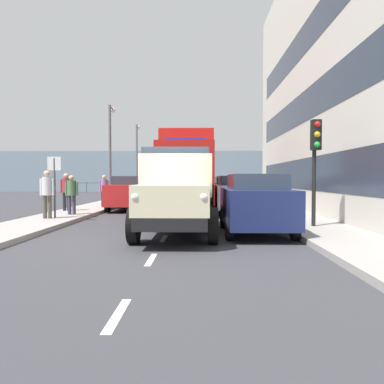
{
  "coord_description": "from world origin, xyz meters",
  "views": [
    {
      "loc": [
        -0.96,
        9.14,
        1.59
      ],
      "look_at": [
        -0.59,
        -8.08,
        0.97
      ],
      "focal_mm": 34.43,
      "sensor_mm": 36.0,
      "label": 1
    }
  ],
  "objects": [
    {
      "name": "car_silver_oppositeside_2",
      "position": [
        2.56,
        -20.97,
        0.9
      ],
      "size": [
        1.98,
        4.68,
        1.72
      ],
      "color": "#B7BABF",
      "rests_on": "ground_plane"
    },
    {
      "name": "street_sign",
      "position": [
        4.39,
        -4.26,
        1.68
      ],
      "size": [
        0.5,
        0.07,
        2.25
      ],
      "color": "#4C4C4C",
      "rests_on": "sidewalk_right"
    },
    {
      "name": "sidewalk_left",
      "position": [
        -4.56,
        -11.83,
        0.07
      ],
      "size": [
        2.09,
        42.56,
        0.15
      ],
      "primitive_type": "cube",
      "color": "#9E9993",
      "rests_on": "ground_plane"
    },
    {
      "name": "car_white_kerbside_1",
      "position": [
        -2.56,
        -7.62,
        0.89
      ],
      "size": [
        1.88,
        3.81,
        1.72
      ],
      "color": "white",
      "rests_on": "ground_plane"
    },
    {
      "name": "pedestrian_by_lamp",
      "position": [
        4.05,
        -9.95,
        1.11
      ],
      "size": [
        0.53,
        0.34,
        1.63
      ],
      "color": "black",
      "rests_on": "sidewalk_right"
    },
    {
      "name": "lamp_post_promenade",
      "position": [
        4.63,
        -13.81,
        3.77
      ],
      "size": [
        0.32,
        1.14,
        6.02
      ],
      "color": "#59595B",
      "rests_on": "sidewalk_right"
    },
    {
      "name": "seawall_railing",
      "position": [
        -0.0,
        -32.51,
        0.92
      ],
      "size": [
        28.08,
        0.08,
        1.2
      ],
      "color": "#4C5156",
      "rests_on": "ground_plane"
    },
    {
      "name": "pedestrian_in_dark_coat",
      "position": [
        5.08,
        -7.3,
        1.14
      ],
      "size": [
        0.53,
        0.34,
        1.69
      ],
      "color": "black",
      "rests_on": "sidewalk_right"
    },
    {
      "name": "sea_horizon",
      "position": [
        0.0,
        -36.11,
        2.5
      ],
      "size": [
        80.0,
        0.8,
        5.0
      ],
      "primitive_type": "cube",
      "color": "gray",
      "rests_on": "ground_plane"
    },
    {
      "name": "car_black_kerbside_2",
      "position": [
        -2.56,
        -12.4,
        0.9
      ],
      "size": [
        1.78,
        4.39,
        1.72
      ],
      "color": "black",
      "rests_on": "ground_plane"
    },
    {
      "name": "pedestrian_with_bag",
      "position": [
        4.59,
        -4.06,
        1.18
      ],
      "size": [
        0.53,
        0.34,
        1.74
      ],
      "color": "#4C473D",
      "rests_on": "sidewalk_right"
    },
    {
      "name": "car_navy_kerbside_near",
      "position": [
        -2.56,
        -1.61,
        0.9
      ],
      "size": [
        1.87,
        4.14,
        1.72
      ],
      "color": "navy",
      "rests_on": "ground_plane"
    },
    {
      "name": "pedestrian_near_railing",
      "position": [
        4.21,
        -5.54,
        1.07
      ],
      "size": [
        0.53,
        0.34,
        1.58
      ],
      "color": "#383342",
      "rests_on": "sidewalk_right"
    },
    {
      "name": "car_teal_oppositeside_1",
      "position": [
        2.56,
        -15.4,
        0.89
      ],
      "size": [
        1.89,
        3.95,
        1.72
      ],
      "color": "#1E6670",
      "rests_on": "ground_plane"
    },
    {
      "name": "truck_vintage_cream",
      "position": [
        -0.31,
        -1.06,
        1.18
      ],
      "size": [
        2.17,
        5.64,
        2.43
      ],
      "color": "black",
      "rests_on": "ground_plane"
    },
    {
      "name": "car_red_oppositeside_0",
      "position": [
        2.56,
        -9.53,
        0.9
      ],
      "size": [
        1.88,
        4.44,
        1.72
      ],
      "color": "#B21E1E",
      "rests_on": "ground_plane"
    },
    {
      "name": "sidewalk_right",
      "position": [
        4.56,
        -11.83,
        0.07
      ],
      "size": [
        2.09,
        42.56,
        0.15
      ],
      "primitive_type": "cube",
      "color": "#9E9993",
      "rests_on": "ground_plane"
    },
    {
      "name": "lorry_cargo_red",
      "position": [
        -0.34,
        -9.27,
        2.08
      ],
      "size": [
        2.58,
        8.2,
        3.87
      ],
      "color": "red",
      "rests_on": "ground_plane"
    },
    {
      "name": "traffic_light_near",
      "position": [
        -4.42,
        -2.0,
        2.47
      ],
      "size": [
        0.28,
        0.41,
        3.2
      ],
      "color": "black",
      "rests_on": "sidewalk_left"
    },
    {
      "name": "road_centreline_markings",
      "position": [
        0.0,
        -11.06,
        0.0
      ],
      "size": [
        0.12,
        38.14,
        0.01
      ],
      "color": "silver",
      "rests_on": "ground_plane"
    },
    {
      "name": "lamp_post_far",
      "position": [
        4.74,
        -24.14,
        3.93
      ],
      "size": [
        0.32,
        1.14,
        6.33
      ],
      "color": "#59595B",
      "rests_on": "sidewalk_right"
    },
    {
      "name": "ground_plane",
      "position": [
        0.0,
        -11.83,
        0.0
      ],
      "size": [
        80.0,
        80.0,
        0.0
      ],
      "primitive_type": "plane",
      "color": "#38383D"
    }
  ]
}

